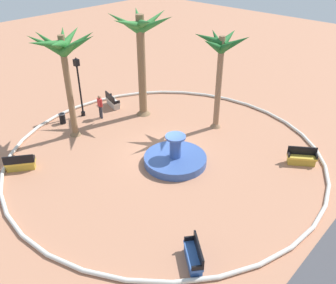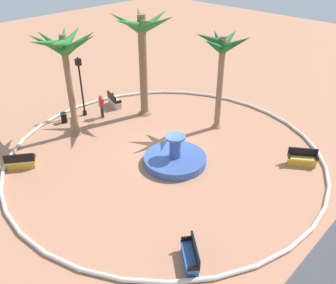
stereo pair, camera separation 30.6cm
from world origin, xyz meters
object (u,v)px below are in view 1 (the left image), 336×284
(palm_tree_near_fountain, at_px, (220,56))
(trash_bin, at_px, (62,118))
(fountain, at_px, (175,159))
(palm_tree_mid_plaza, at_px, (141,43))
(palm_tree_by_curb, at_px, (63,52))
(bench_west, at_px, (20,164))
(lamppost, at_px, (79,83))
(bench_southeast, at_px, (302,158))
(person_cyclist_helmet, at_px, (100,106))
(bench_east, at_px, (113,102))
(bench_north, at_px, (194,257))

(palm_tree_near_fountain, xyz_separation_m, trash_bin, (6.68, -7.91, -4.48))
(fountain, relative_size, palm_tree_mid_plaza, 0.49)
(palm_tree_by_curb, relative_size, palm_tree_mid_plaza, 0.93)
(fountain, bearing_deg, palm_tree_near_fountain, -169.53)
(bench_west, xyz_separation_m, lamppost, (-6.27, -2.95, 2.15))
(palm_tree_by_curb, bearing_deg, fountain, 105.86)
(palm_tree_near_fountain, relative_size, palm_tree_mid_plaza, 0.88)
(bench_southeast, distance_m, trash_bin, 15.49)
(palm_tree_mid_plaza, relative_size, bench_southeast, 4.48)
(palm_tree_near_fountain, bearing_deg, palm_tree_by_curb, -40.20)
(fountain, relative_size, bench_southeast, 2.22)
(lamppost, bearing_deg, bench_southeast, 108.76)
(palm_tree_near_fountain, height_order, person_cyclist_helmet, palm_tree_near_fountain)
(palm_tree_mid_plaza, height_order, trash_bin, palm_tree_mid_plaza)
(bench_southeast, xyz_separation_m, trash_bin, (6.40, -14.10, 0.04))
(palm_tree_by_curb, height_order, person_cyclist_helmet, palm_tree_by_curb)
(palm_tree_near_fountain, bearing_deg, trash_bin, -49.81)
(palm_tree_near_fountain, relative_size, person_cyclist_helmet, 3.73)
(bench_west, bearing_deg, bench_east, -163.40)
(palm_tree_mid_plaza, distance_m, trash_bin, 7.35)
(bench_north, bearing_deg, bench_west, -82.51)
(palm_tree_by_curb, relative_size, bench_east, 3.97)
(palm_tree_mid_plaza, height_order, bench_southeast, palm_tree_mid_plaza)
(bench_east, bearing_deg, bench_southeast, 99.75)
(person_cyclist_helmet, bearing_deg, bench_north, 66.95)
(fountain, height_order, palm_tree_by_curb, palm_tree_by_curb)
(bench_west, height_order, trash_bin, bench_west)
(fountain, relative_size, bench_west, 2.23)
(palm_tree_by_curb, relative_size, person_cyclist_helmet, 3.93)
(bench_west, height_order, bench_southeast, same)
(bench_north, xyz_separation_m, trash_bin, (-3.18, -14.11, 0.04))
(bench_east, height_order, bench_west, same)
(bench_west, distance_m, bench_north, 11.20)
(bench_west, height_order, bench_north, same)
(palm_tree_by_curb, xyz_separation_m, trash_bin, (-0.34, -1.97, -5.02))
(bench_southeast, xyz_separation_m, lamppost, (4.77, -14.04, 2.15))
(palm_tree_near_fountain, bearing_deg, fountain, 10.47)
(palm_tree_by_curb, distance_m, lamppost, 4.01)
(palm_tree_mid_plaza, distance_m, lamppost, 5.04)
(palm_tree_by_curb, relative_size, bench_north, 4.27)
(fountain, xyz_separation_m, palm_tree_near_fountain, (-5.07, -0.94, 4.59))
(bench_west, distance_m, person_cyclist_helmet, 7.15)
(bench_southeast, bearing_deg, trash_bin, -65.58)
(bench_southeast, height_order, trash_bin, bench_southeast)
(palm_tree_near_fountain, bearing_deg, bench_east, -70.67)
(person_cyclist_helmet, bearing_deg, palm_tree_by_curb, 14.77)
(fountain, xyz_separation_m, palm_tree_by_curb, (1.95, -6.87, 5.13))
(palm_tree_mid_plaza, bearing_deg, bench_west, -0.24)
(palm_tree_mid_plaza, bearing_deg, bench_southeast, 98.66)
(lamppost, bearing_deg, person_cyclist_helmet, 117.84)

